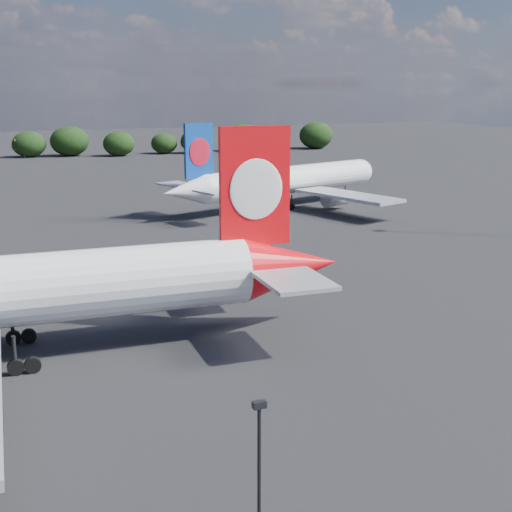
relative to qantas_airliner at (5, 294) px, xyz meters
name	(u,v)px	position (x,y,z in m)	size (l,w,h in m)	color
ground	(10,247)	(2.70, 42.32, -5.44)	(500.00, 500.00, 0.00)	black
qantas_airliner	(5,294)	(0.00, 0.00, 0.00)	(54.71, 51.98, 17.87)	white
china_southern_airliner	(282,181)	(49.20, 56.77, -0.78)	(45.98, 44.12, 15.30)	white
apron_lamp_post	(259,491)	(7.88, -32.42, -0.26)	(0.55, 0.30, 9.10)	black
billboard_yellow	(24,145)	(14.70, 164.32, -1.57)	(5.00, 0.30, 5.50)	yellow
horizon_treeline	(36,145)	(18.04, 161.94, -1.51)	(207.17, 15.68, 8.92)	black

